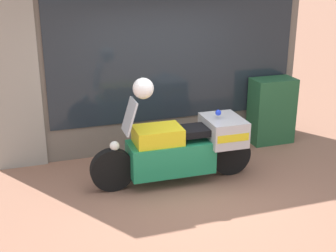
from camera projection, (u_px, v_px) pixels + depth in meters
name	position (u px, v px, depth m)	size (l,w,h in m)	color
ground_plane	(194.00, 195.00, 6.60)	(60.00, 60.00, 0.00)	#8E604C
shop_building	(131.00, 52.00, 7.70)	(5.27, 0.55, 3.38)	#6B6056
window_display	(169.00, 119.00, 8.35)	(4.04, 0.30, 1.83)	slate
paramedic_motorcycle	(183.00, 147.00, 6.88)	(2.47, 0.74, 1.33)	black
utility_cabinet	(272.00, 111.00, 8.36)	(0.76, 0.44, 1.17)	#235633
white_helmet	(143.00, 88.00, 6.39)	(0.29, 0.29, 0.29)	white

